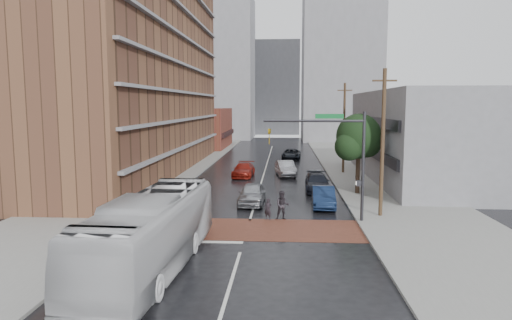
# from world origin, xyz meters

# --- Properties ---
(ground) EXTENTS (160.00, 160.00, 0.00)m
(ground) POSITION_xyz_m (0.00, 0.00, 0.00)
(ground) COLOR black
(ground) RESTS_ON ground
(crosswalk) EXTENTS (14.00, 5.00, 0.02)m
(crosswalk) POSITION_xyz_m (0.00, 0.50, 0.01)
(crosswalk) COLOR brown
(crosswalk) RESTS_ON ground
(sidewalk_west) EXTENTS (9.00, 90.00, 0.15)m
(sidewalk_west) POSITION_xyz_m (-11.50, 25.00, 0.07)
(sidewalk_west) COLOR gray
(sidewalk_west) RESTS_ON ground
(sidewalk_east) EXTENTS (9.00, 90.00, 0.15)m
(sidewalk_east) POSITION_xyz_m (11.50, 25.00, 0.07)
(sidewalk_east) COLOR gray
(sidewalk_east) RESTS_ON ground
(apartment_block) EXTENTS (10.00, 44.00, 28.00)m
(apartment_block) POSITION_xyz_m (-14.00, 24.00, 14.00)
(apartment_block) COLOR brown
(apartment_block) RESTS_ON ground
(storefront_west) EXTENTS (8.00, 16.00, 7.00)m
(storefront_west) POSITION_xyz_m (-12.00, 54.00, 3.50)
(storefront_west) COLOR maroon
(storefront_west) RESTS_ON ground
(building_east) EXTENTS (11.00, 26.00, 9.00)m
(building_east) POSITION_xyz_m (16.50, 20.00, 4.50)
(building_east) COLOR gray
(building_east) RESTS_ON ground
(distant_tower_west) EXTENTS (18.00, 16.00, 32.00)m
(distant_tower_west) POSITION_xyz_m (-14.00, 78.00, 16.00)
(distant_tower_west) COLOR gray
(distant_tower_west) RESTS_ON ground
(distant_tower_east) EXTENTS (16.00, 14.00, 36.00)m
(distant_tower_east) POSITION_xyz_m (14.00, 72.00, 18.00)
(distant_tower_east) COLOR gray
(distant_tower_east) RESTS_ON ground
(distant_tower_center) EXTENTS (12.00, 10.00, 24.00)m
(distant_tower_center) POSITION_xyz_m (0.00, 95.00, 12.00)
(distant_tower_center) COLOR gray
(distant_tower_center) RESTS_ON ground
(street_tree) EXTENTS (4.20, 4.10, 6.90)m
(street_tree) POSITION_xyz_m (8.52, 12.03, 4.73)
(street_tree) COLOR #332319
(street_tree) RESTS_ON ground
(signal_mast) EXTENTS (6.50, 0.30, 7.20)m
(signal_mast) POSITION_xyz_m (5.85, 2.50, 4.73)
(signal_mast) COLOR #2D2D33
(signal_mast) RESTS_ON ground
(utility_pole_near) EXTENTS (1.60, 0.26, 10.00)m
(utility_pole_near) POSITION_xyz_m (8.80, 4.00, 5.14)
(utility_pole_near) COLOR #473321
(utility_pole_near) RESTS_ON ground
(utility_pole_far) EXTENTS (1.60, 0.26, 10.00)m
(utility_pole_far) POSITION_xyz_m (8.80, 24.00, 5.14)
(utility_pole_far) COLOR #473321
(utility_pole_far) RESTS_ON ground
(transit_bus) EXTENTS (3.56, 12.87, 3.55)m
(transit_bus) POSITION_xyz_m (-3.82, -6.68, 1.78)
(transit_bus) COLOR #BDBDBF
(transit_bus) RESTS_ON ground
(pedestrian_a) EXTENTS (0.62, 0.52, 1.46)m
(pedestrian_a) POSITION_xyz_m (1.20, 2.84, 0.73)
(pedestrian_a) COLOR black
(pedestrian_a) RESTS_ON ground
(pedestrian_b) EXTENTS (0.99, 0.80, 1.93)m
(pedestrian_b) POSITION_xyz_m (2.16, 3.00, 0.97)
(pedestrian_b) COLOR #262127
(pedestrian_b) RESTS_ON ground
(car_travel_a) EXTENTS (2.11, 4.85, 1.63)m
(car_travel_a) POSITION_xyz_m (-0.21, 7.63, 0.81)
(car_travel_a) COLOR #9D9FA4
(car_travel_a) RESTS_ON ground
(car_travel_b) EXTENTS (2.51, 5.18, 1.64)m
(car_travel_b) POSITION_xyz_m (2.39, 21.96, 0.82)
(car_travel_b) COLOR #ADAEB5
(car_travel_b) RESTS_ON ground
(car_travel_c) EXTENTS (2.31, 5.14, 1.46)m
(car_travel_c) POSITION_xyz_m (-2.07, 21.08, 0.73)
(car_travel_c) COLOR maroon
(car_travel_c) RESTS_ON ground
(suv_travel) EXTENTS (2.85, 5.46, 1.47)m
(suv_travel) POSITION_xyz_m (3.22, 37.02, 0.73)
(suv_travel) COLOR black
(suv_travel) RESTS_ON ground
(car_parked_near) EXTENTS (1.77, 4.73, 1.54)m
(car_parked_near) POSITION_xyz_m (5.20, 6.97, 0.77)
(car_parked_near) COLOR #122140
(car_parked_near) RESTS_ON ground
(car_parked_mid) EXTENTS (2.22, 5.23, 1.50)m
(car_parked_mid) POSITION_xyz_m (5.20, 13.37, 0.75)
(car_parked_mid) COLOR black
(car_parked_mid) RESTS_ON ground
(car_parked_far) EXTENTS (2.10, 4.63, 1.54)m
(car_parked_far) POSITION_xyz_m (5.20, 16.29, 0.77)
(car_parked_far) COLOR #AFB2B7
(car_parked_far) RESTS_ON ground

